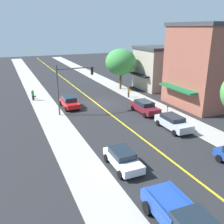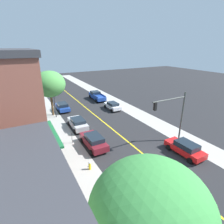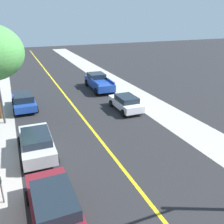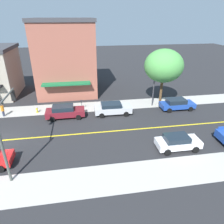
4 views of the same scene
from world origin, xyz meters
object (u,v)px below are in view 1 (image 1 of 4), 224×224
Objects in this scene: blue_pickup_truck at (184,222)px; pedestrian_green_shirt at (33,95)px; red_sedan_right_curb at (69,102)px; maroon_sedan_left_curb at (145,107)px; small_dog at (34,97)px; parking_meter at (167,109)px; traffic_light_mast at (69,81)px; street_tree_left_near at (121,62)px; pedestrian_orange_shirt at (129,92)px; silver_sedan_left_curb at (173,122)px; fire_hydrant at (143,101)px; white_sedan_right_curb at (123,158)px.

blue_pickup_truck is 3.52× the size of pedestrian_green_shirt.
red_sedan_right_curb is 7.07m from pedestrian_green_shirt.
maroon_sedan_left_curb is 17.75m from small_dog.
parking_meter is 0.22× the size of traffic_light_mast.
pedestrian_green_shirt is (15.46, 1.39, -3.96)m from street_tree_left_near.
pedestrian_green_shirt is 1.04× the size of pedestrian_orange_shirt.
maroon_sedan_left_curb reaches higher than silver_sedan_left_curb.
street_tree_left_near is 1.22× the size of blue_pickup_truck.
pedestrian_green_shirt is at bearing -170.33° from blue_pickup_truck.
blue_pickup_truck is 3.66× the size of pedestrian_orange_shirt.
fire_hydrant is 0.18× the size of silver_sedan_left_curb.
pedestrian_orange_shirt is at bearing 96.71° from red_sedan_right_curb.
small_dog is at bearing -45.94° from parking_meter.
maroon_sedan_left_curb is 13.70m from white_sedan_right_curb.
traffic_light_mast reaches higher than silver_sedan_left_curb.
pedestrian_orange_shirt is at bearing 77.23° from street_tree_left_near.
blue_pickup_truck reaches higher than pedestrian_orange_shirt.
street_tree_left_near is at bearing 167.20° from maroon_sedan_left_curb.
pedestrian_green_shirt is (3.73, -8.31, -3.34)m from traffic_light_mast.
fire_hydrant reaches higher than small_dog.
street_tree_left_near is at bearing -93.24° from parking_meter.
parking_meter is 4.35m from silver_sedan_left_curb.
silver_sedan_left_curb reaches higher than white_sedan_right_curb.
blue_pickup_truck is at bearing -1.60° from red_sedan_right_curb.
red_sedan_right_curb is at bearing -38.98° from parking_meter.
silver_sedan_left_curb is 0.80× the size of blue_pickup_truck.
pedestrian_green_shirt reaches higher than white_sedan_right_curb.
traffic_light_mast is (10.85, -5.77, 3.29)m from parking_meter.
silver_sedan_left_curb is 14.97m from blue_pickup_truck.
white_sedan_right_curb is (10.47, 8.67, -0.16)m from parking_meter.
street_tree_left_near reaches higher than parking_meter.
small_dog is (12.35, -12.74, -0.44)m from maroon_sedan_left_curb.
white_sedan_right_curb is (10.45, 14.48, 0.33)m from fire_hydrant.
street_tree_left_near reaches higher than pedestrian_orange_shirt.
street_tree_left_near reaches higher than small_dog.
silver_sedan_left_curb is at bearing -47.47° from traffic_light_mast.
parking_meter is at bearing -85.47° from pedestrian_green_shirt.
blue_pickup_truck is 8.42× the size of small_dog.
fire_hydrant is 10.68m from red_sedan_right_curb.
traffic_light_mast is 1.36× the size of silver_sedan_left_curb.
fire_hydrant is (0.90, 9.66, -4.41)m from street_tree_left_near.
pedestrian_green_shirt is (12.56, -17.94, 0.07)m from silver_sedan_left_curb.
white_sedan_right_curb is (11.35, 24.14, -4.08)m from street_tree_left_near.
silver_sedan_left_curb is (1.99, 9.66, 0.38)m from fire_hydrant.
silver_sedan_left_curb is at bearing -140.64° from pedestrian_orange_shirt.
traffic_light_mast is 11.68m from pedestrian_orange_shirt.
traffic_light_mast is at bearing -107.29° from pedestrian_green_shirt.
traffic_light_mast is 13.50m from silver_sedan_left_curb.
blue_pickup_truck is at bearing 56.94° from parking_meter.
red_sedan_right_curb is (-0.47, -2.63, -3.41)m from traffic_light_mast.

